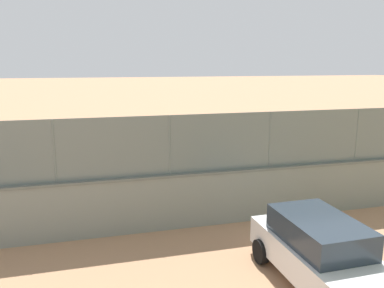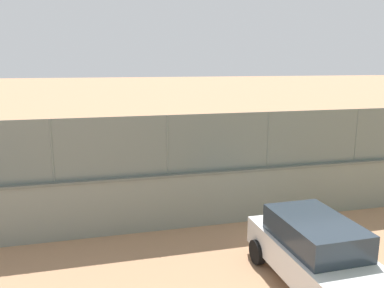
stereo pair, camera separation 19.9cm
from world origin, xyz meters
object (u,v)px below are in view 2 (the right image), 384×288
Objects in this scene: player_crossing_court at (163,158)px; parked_car_white at (317,254)px; player_at_service_line at (126,130)px; player_near_wall_returning at (216,139)px; sports_ball at (204,189)px.

parked_car_white is (-1.72, 9.29, -0.12)m from player_crossing_court.
player_near_wall_returning is at bearing 135.97° from player_at_service_line.
sports_ball is at bearing 120.92° from player_crossing_court.
player_at_service_line is at bearing -77.42° from sports_ball.
player_crossing_court is 4.84m from player_near_wall_returning.
parked_car_white is (-2.61, 16.88, -0.19)m from player_at_service_line.
player_near_wall_returning is 0.40× the size of parked_car_white.
player_near_wall_returning is at bearing -137.50° from player_crossing_court.
player_near_wall_returning is (-3.57, -3.27, 0.03)m from player_crossing_court.
player_at_service_line reaches higher than player_near_wall_returning.
parked_car_white is at bearing 98.80° from player_at_service_line.
player_crossing_court is 2.62m from sports_ball.
player_crossing_court is 0.39× the size of parked_car_white.
player_crossing_court reaches higher than sports_ball.
player_crossing_court is 0.94× the size of player_at_service_line.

